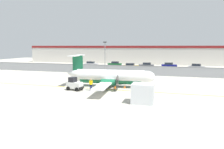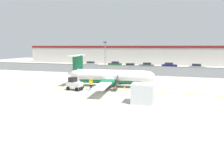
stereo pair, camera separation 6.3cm
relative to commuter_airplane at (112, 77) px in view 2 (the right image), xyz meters
The scene contains 17 objects.
ground_plane 2.69m from the commuter_airplane, 73.96° to the right, with size 140.00×140.00×0.01m.
perimeter_fence 13.94m from the commuter_airplane, 87.54° to the left, with size 98.00×0.10×2.10m.
parking_lot_strip 25.48m from the commuter_airplane, 88.65° to the left, with size 98.00×17.00×0.12m.
background_building 43.95m from the commuter_airplane, 89.22° to the left, with size 91.00×8.10×6.50m.
commuter_airplane is the anchor object (origin of this frame).
baggage_tug 5.95m from the commuter_airplane, 140.52° to the right, with size 2.48×1.69×1.88m.
ground_crew_worker 4.06m from the commuter_airplane, 122.60° to the right, with size 0.48×0.48×1.70m.
cargo_container 9.70m from the commuter_airplane, 53.35° to the right, with size 2.44×2.01×2.20m.
traffic_cone_near_left 2.56m from the commuter_airplane, 11.12° to the right, with size 0.36×0.36×0.64m.
traffic_cone_near_right 1.82m from the commuter_airplane, 51.66° to the right, with size 0.36×0.36×0.64m.
parked_car_0 31.29m from the commuter_airplane, 117.60° to the left, with size 4.35×2.34×1.58m.
parked_car_1 30.47m from the commuter_airplane, 104.00° to the left, with size 4.39×2.43×1.58m.
parked_car_2 24.53m from the commuter_airplane, 93.64° to the left, with size 4.23×2.05×1.58m.
parked_car_3 28.12m from the commuter_airplane, 85.01° to the left, with size 4.21×2.02×1.58m.
parked_car_4 30.90m from the commuter_airplane, 73.77° to the left, with size 4.36×2.35×1.58m.
parked_car_5 31.46m from the commuter_airplane, 60.01° to the left, with size 4.39×2.44×1.58m.
apron_light_pole 11.81m from the commuter_airplane, 112.89° to the left, with size 0.70×0.30×7.27m.
Camera 2 is at (7.82, -25.48, 6.30)m, focal length 32.00 mm.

